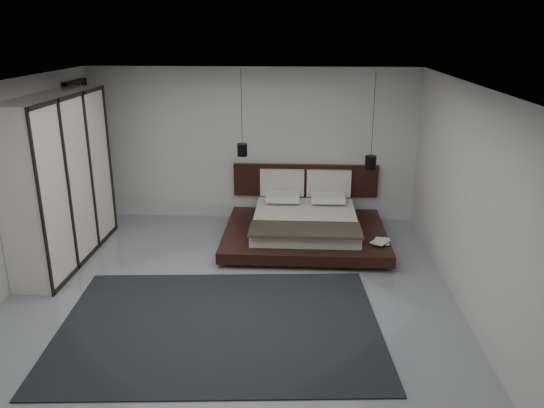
# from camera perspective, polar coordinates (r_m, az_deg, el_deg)

# --- Properties ---
(floor) EXTENTS (6.00, 6.00, 0.00)m
(floor) POSITION_cam_1_polar(r_m,az_deg,el_deg) (7.43, -4.26, -9.25)
(floor) COLOR gray
(floor) RESTS_ON ground
(ceiling) EXTENTS (6.00, 6.00, 0.00)m
(ceiling) POSITION_cam_1_polar(r_m,az_deg,el_deg) (6.61, -4.84, 12.77)
(ceiling) COLOR white
(ceiling) RESTS_ON wall_back
(wall_back) EXTENTS (6.00, 0.00, 6.00)m
(wall_back) POSITION_cam_1_polar(r_m,az_deg,el_deg) (9.78, -2.20, 6.36)
(wall_back) COLOR beige
(wall_back) RESTS_ON floor
(wall_front) EXTENTS (6.00, 0.00, 6.00)m
(wall_front) POSITION_cam_1_polar(r_m,az_deg,el_deg) (4.17, -10.09, -11.27)
(wall_front) COLOR beige
(wall_front) RESTS_ON floor
(wall_left) EXTENTS (0.00, 6.00, 6.00)m
(wall_left) POSITION_cam_1_polar(r_m,az_deg,el_deg) (7.88, -26.72, 1.37)
(wall_left) COLOR beige
(wall_left) RESTS_ON floor
(wall_right) EXTENTS (0.00, 6.00, 6.00)m
(wall_right) POSITION_cam_1_polar(r_m,az_deg,el_deg) (7.14, 20.07, 0.64)
(wall_right) COLOR beige
(wall_right) RESTS_ON floor
(lattice_screen) EXTENTS (0.05, 0.90, 2.60)m
(lattice_screen) POSITION_cam_1_polar(r_m,az_deg,el_deg) (10.00, -19.65, 4.98)
(lattice_screen) COLOR black
(lattice_screen) RESTS_ON floor
(bed) EXTENTS (2.67, 2.34, 1.06)m
(bed) POSITION_cam_1_polar(r_m,az_deg,el_deg) (9.01, 3.57, -2.17)
(bed) COLOR black
(bed) RESTS_ON floor
(book_lower) EXTENTS (0.27, 0.34, 0.03)m
(book_lower) POSITION_cam_1_polar(r_m,az_deg,el_deg) (8.50, 10.99, -3.92)
(book_lower) COLOR #99724C
(book_lower) RESTS_ON bed
(book_upper) EXTENTS (0.35, 0.37, 0.02)m
(book_upper) POSITION_cam_1_polar(r_m,az_deg,el_deg) (8.46, 10.90, -3.83)
(book_upper) COLOR #99724C
(book_upper) RESTS_ON book_lower
(pendant_left) EXTENTS (0.17, 0.17, 1.45)m
(pendant_left) POSITION_cam_1_polar(r_m,az_deg,el_deg) (9.11, -3.22, 5.87)
(pendant_left) COLOR black
(pendant_left) RESTS_ON ceiling
(pendant_right) EXTENTS (0.19, 0.19, 1.65)m
(pendant_right) POSITION_cam_1_polar(r_m,az_deg,el_deg) (9.18, 10.56, 4.44)
(pendant_right) COLOR black
(pendant_right) RESTS_ON ceiling
(wardrobe) EXTENTS (0.61, 2.59, 2.54)m
(wardrobe) POSITION_cam_1_polar(r_m,az_deg,el_deg) (8.59, -21.76, 2.44)
(wardrobe) COLOR silver
(wardrobe) RESTS_ON floor
(rug) EXTENTS (4.05, 3.03, 0.02)m
(rug) POSITION_cam_1_polar(r_m,az_deg,el_deg) (6.64, -5.60, -12.83)
(rug) COLOR black
(rug) RESTS_ON floor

